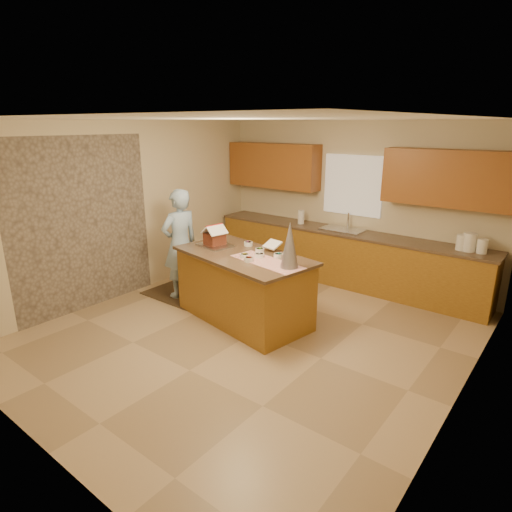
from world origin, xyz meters
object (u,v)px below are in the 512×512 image
object	(u,v)px
boy	(180,244)
gingerbread_house	(215,237)
island_base	(244,288)
tinsel_tree	(290,245)

from	to	relation	value
boy	gingerbread_house	bearing A→B (deg)	100.38
island_base	gingerbread_house	world-z (taller)	gingerbread_house
boy	gingerbread_house	distance (m)	0.77
island_base	tinsel_tree	world-z (taller)	tinsel_tree
boy	tinsel_tree	bearing A→B (deg)	96.39
island_base	tinsel_tree	xyz separation A→B (m)	(0.81, -0.09, 0.79)
island_base	gingerbread_house	distance (m)	0.86
island_base	boy	distance (m)	1.37
tinsel_tree	boy	xyz separation A→B (m)	(-2.12, 0.14, -0.38)
tinsel_tree	boy	distance (m)	2.16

